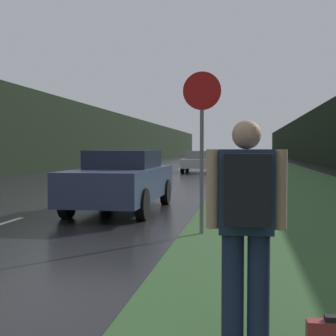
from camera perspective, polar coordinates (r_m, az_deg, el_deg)
name	(u,v)px	position (r m, az deg, el deg)	size (l,w,h in m)	color
grass_verge	(266,166)	(41.97, 11.89, 0.20)	(6.00, 240.00, 0.02)	#33562D
lane_stripe_c	(98,194)	(15.99, -8.50, -3.17)	(0.12, 3.00, 0.01)	silver
lane_stripe_d	(143,180)	(22.73, -3.09, -1.52)	(0.12, 3.00, 0.01)	silver
lane_stripe_e	(167,173)	(29.59, -0.17, -0.63)	(0.12, 3.00, 0.01)	silver
lane_stripe_f	(181,169)	(36.51, 1.64, -0.07)	(0.12, 3.00, 0.01)	silver
treeline_far_side	(115,139)	(53.94, -6.43, 3.58)	(2.00, 140.00, 5.45)	black
treeline_near_side	(320,137)	(52.51, 17.99, 3.61)	(2.00, 140.00, 5.62)	black
stop_sign	(202,135)	(8.30, 4.15, 4.00)	(0.68, 0.07, 2.89)	slate
hitchhiker_with_backpack	(246,219)	(3.57, 9.50, -6.14)	(0.60, 0.42, 1.74)	#1E2847
car_passing_near	(122,179)	(11.66, -5.61, -1.40)	(1.90, 4.77, 1.49)	#2D3856
car_passing_far	(199,161)	(30.82, 3.74, 0.82)	(1.99, 4.00, 1.41)	#BCBCBC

